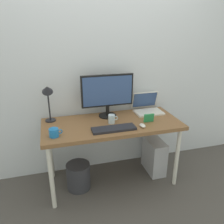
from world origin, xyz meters
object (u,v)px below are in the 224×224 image
(photo_frame, at_px, (149,118))
(wastebasket, at_px, (78,176))
(desk, at_px, (112,128))
(monitor, at_px, (108,93))
(coffee_mug, at_px, (54,133))
(keyboard, at_px, (114,129))
(mouse, at_px, (143,126))
(laptop, at_px, (147,107))
(desk_lamp, at_px, (48,95))
(computer_tower, at_px, (154,156))
(glass_cup, at_px, (112,119))

(photo_frame, relative_size, wastebasket, 0.37)
(desk, relative_size, monitor, 2.51)
(desk, height_order, coffee_mug, coffee_mug)
(keyboard, distance_m, wastebasket, 0.72)
(monitor, bearing_deg, wastebasket, -151.55)
(desk, relative_size, wastebasket, 4.88)
(keyboard, bearing_deg, wastebasket, 157.36)
(keyboard, height_order, wastebasket, keyboard)
(keyboard, height_order, mouse, mouse)
(laptop, height_order, wastebasket, laptop)
(mouse, bearing_deg, desk, 144.08)
(coffee_mug, bearing_deg, keyboard, -0.96)
(monitor, bearing_deg, desk_lamp, 179.94)
(photo_frame, xyz_separation_m, computer_tower, (0.17, 0.14, -0.58))
(laptop, bearing_deg, desk, -157.28)
(laptop, bearing_deg, computer_tower, -69.41)
(computer_tower, relative_size, wastebasket, 1.40)
(laptop, distance_m, glass_cup, 0.54)
(desk, xyz_separation_m, computer_tower, (0.55, 0.05, -0.46))
(laptop, relative_size, desk_lamp, 0.74)
(laptop, relative_size, computer_tower, 0.76)
(keyboard, distance_m, coffee_mug, 0.58)
(keyboard, bearing_deg, monitor, 85.06)
(coffee_mug, height_order, computer_tower, coffee_mug)
(coffee_mug, bearing_deg, wastebasket, 33.81)
(glass_cup, distance_m, computer_tower, 0.81)
(monitor, distance_m, desk_lamp, 0.63)
(desk, distance_m, glass_cup, 0.11)
(mouse, xyz_separation_m, coffee_mug, (-0.87, 0.03, 0.02))
(monitor, bearing_deg, computer_tower, -14.28)
(monitor, xyz_separation_m, glass_cup, (-0.01, -0.20, -0.23))
(desk_lamp, bearing_deg, wastebasket, -42.01)
(keyboard, height_order, coffee_mug, coffee_mug)
(desk, bearing_deg, computer_tower, 4.78)
(laptop, bearing_deg, coffee_mug, -161.13)
(desk_lamp, relative_size, computer_tower, 1.03)
(glass_cup, bearing_deg, wastebasket, -177.93)
(laptop, height_order, glass_cup, laptop)
(desk, xyz_separation_m, laptop, (0.49, 0.21, 0.12))
(glass_cup, bearing_deg, monitor, 87.91)
(wastebasket, bearing_deg, photo_frame, -5.01)
(wastebasket, bearing_deg, keyboard, -22.64)
(keyboard, bearing_deg, glass_cup, 81.65)
(keyboard, xyz_separation_m, mouse, (0.30, -0.02, 0.01))
(photo_frame, distance_m, computer_tower, 0.62)
(mouse, distance_m, coffee_mug, 0.88)
(desk, xyz_separation_m, wastebasket, (-0.39, -0.03, -0.52))
(monitor, distance_m, wastebasket, 0.98)
(keyboard, bearing_deg, photo_frame, 11.45)
(monitor, xyz_separation_m, computer_tower, (0.55, -0.14, -0.81))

